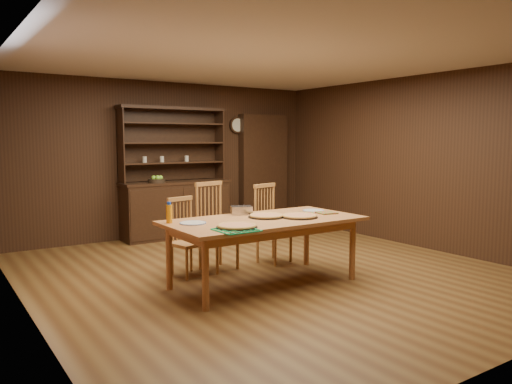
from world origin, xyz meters
TOP-DOWN VIEW (x-y plane):
  - floor at (0.00, 0.00)m, footprint 6.00×6.00m
  - room_shell at (0.00, 0.00)m, footprint 6.00×6.00m
  - china_hutch at (-0.00, 2.75)m, footprint 1.84×0.52m
  - doorway at (1.90, 2.90)m, footprint 1.00×0.18m
  - wall_clock at (1.35, 2.96)m, footprint 0.30×0.05m
  - dining_table at (-0.36, -0.36)m, footprint 2.20×1.10m
  - chair_left at (-0.92, 0.50)m, footprint 0.46×0.45m
  - chair_center at (-0.47, 0.57)m, footprint 0.53×0.52m
  - chair_right at (0.32, 0.47)m, footprint 0.51×0.50m
  - pizza_left at (-0.91, -0.67)m, footprint 0.42×0.42m
  - pizza_right at (0.03, -0.51)m, footprint 0.42×0.42m
  - pizza_center at (-0.27, -0.29)m, footprint 0.42×0.42m
  - cooling_rack at (-0.99, -0.81)m, footprint 0.37×0.37m
  - plate_left at (-1.17, -0.22)m, footprint 0.28×0.28m
  - plate_right at (0.49, -0.22)m, footprint 0.27×0.27m
  - foil_dish at (-0.38, 0.07)m, footprint 0.30×0.26m
  - juice_bottle at (-1.35, -0.03)m, footprint 0.06×0.06m
  - pot_holder_a at (0.50, -0.44)m, footprint 0.25×0.25m
  - pot_holder_b at (0.28, -0.33)m, footprint 0.28×0.28m
  - fruit_bowl at (-0.35, 2.69)m, footprint 0.28×0.28m

SIDE VIEW (x-z plane):
  - floor at x=0.00m, z-range 0.00..0.00m
  - chair_left at x=-0.92m, z-range 0.03..0.97m
  - chair_right at x=0.32m, z-range 0.03..1.08m
  - chair_center at x=-0.47m, z-range 0.03..1.14m
  - china_hutch at x=0.00m, z-range -0.49..1.68m
  - dining_table at x=-0.36m, z-range 0.31..1.06m
  - pot_holder_b at x=0.28m, z-range 0.75..0.77m
  - pot_holder_a at x=0.50m, z-range 0.75..0.77m
  - cooling_rack at x=-0.99m, z-range 0.75..0.77m
  - plate_left at x=-1.17m, z-range 0.75..0.77m
  - plate_right at x=0.49m, z-range 0.75..0.77m
  - pizza_center at x=-0.27m, z-range 0.75..0.79m
  - pizza_left at x=-0.91m, z-range 0.75..0.79m
  - pizza_right at x=0.03m, z-range 0.75..0.79m
  - foil_dish at x=-0.38m, z-range 0.75..0.85m
  - juice_bottle at x=-1.35m, z-range 0.74..0.97m
  - fruit_bowl at x=-0.35m, z-range 0.92..1.04m
  - doorway at x=1.90m, z-range 0.00..2.10m
  - room_shell at x=0.00m, z-range -1.42..4.58m
  - wall_clock at x=1.35m, z-range 1.75..2.05m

